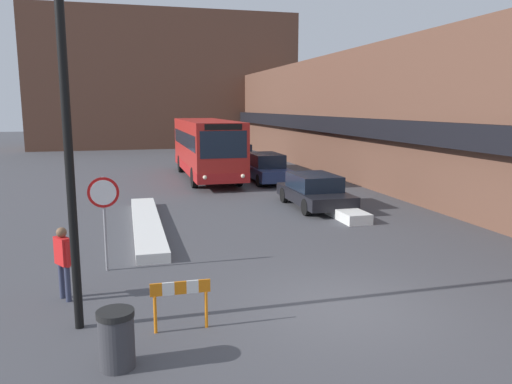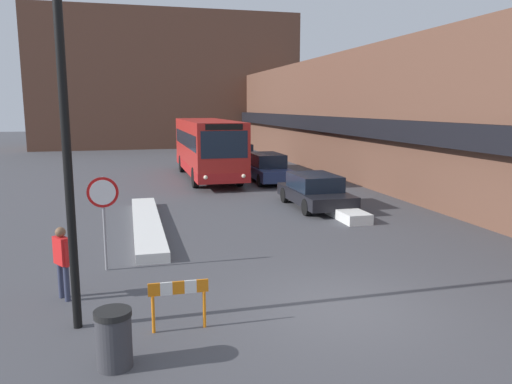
{
  "view_description": "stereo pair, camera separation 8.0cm",
  "coord_description": "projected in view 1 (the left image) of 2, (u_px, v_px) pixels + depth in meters",
  "views": [
    {
      "loc": [
        -4.19,
        -8.92,
        4.09
      ],
      "look_at": [
        -0.09,
        6.72,
        1.3
      ],
      "focal_mm": 35.0,
      "sensor_mm": 36.0,
      "label": 1
    },
    {
      "loc": [
        -4.11,
        -8.94,
        4.09
      ],
      "look_at": [
        -0.09,
        6.72,
        1.3
      ],
      "focal_mm": 35.0,
      "sensor_mm": 36.0,
      "label": 2
    }
  ],
  "objects": [
    {
      "name": "building_backdrop_far",
      "position": [
        165.0,
        81.0,
        51.02
      ],
      "size": [
        26.0,
        8.0,
        13.21
      ],
      "color": "brown",
      "rests_on": "ground_plane"
    },
    {
      "name": "building_row_right",
      "position": [
        332.0,
        114.0,
        35.01
      ],
      "size": [
        5.5,
        60.0,
        7.08
      ],
      "color": "brown",
      "rests_on": "ground_plane"
    },
    {
      "name": "snow_bank_left",
      "position": [
        147.0,
        224.0,
        16.93
      ],
      "size": [
        0.9,
        8.24,
        0.29
      ],
      "color": "silver",
      "rests_on": "ground_plane"
    },
    {
      "name": "construction_barricade",
      "position": [
        181.0,
        296.0,
        9.12
      ],
      "size": [
        1.1,
        0.06,
        0.94
      ],
      "color": "orange",
      "rests_on": "ground_plane"
    },
    {
      "name": "parked_car_middle",
      "position": [
        266.0,
        168.0,
        27.25
      ],
      "size": [
        1.8,
        4.89,
        1.55
      ],
      "color": "navy",
      "rests_on": "ground_plane"
    },
    {
      "name": "city_bus",
      "position": [
        206.0,
        147.0,
        28.32
      ],
      "size": [
        2.58,
        10.37,
        3.32
      ],
      "color": "red",
      "rests_on": "ground_plane"
    },
    {
      "name": "stop_sign",
      "position": [
        104.0,
        203.0,
        12.28
      ],
      "size": [
        0.76,
        0.08,
        2.38
      ],
      "color": "gray",
      "rests_on": "ground_plane"
    },
    {
      "name": "street_lamp",
      "position": [
        81.0,
        91.0,
        8.66
      ],
      "size": [
        1.46,
        0.36,
        7.1
      ],
      "color": "black",
      "rests_on": "ground_plane"
    },
    {
      "name": "parked_car_back",
      "position": [
        236.0,
        155.0,
        34.44
      ],
      "size": [
        1.94,
        4.75,
        1.55
      ],
      "color": "silver",
      "rests_on": "ground_plane"
    },
    {
      "name": "parked_car_front",
      "position": [
        314.0,
        191.0,
        20.33
      ],
      "size": [
        1.93,
        4.4,
        1.36
      ],
      "color": "black",
      "rests_on": "ground_plane"
    },
    {
      "name": "pedestrian",
      "position": [
        63.0,
        257.0,
        10.52
      ],
      "size": [
        0.39,
        0.47,
        1.59
      ],
      "rotation": [
        0.0,
        0.0,
        -1.02
      ],
      "color": "#333851",
      "rests_on": "ground_plane"
    },
    {
      "name": "ground_plane",
      "position": [
        343.0,
        308.0,
        10.24
      ],
      "size": [
        160.0,
        160.0,
        0.0
      ],
      "primitive_type": "plane",
      "color": "#47474C"
    },
    {
      "name": "snow_bank_right",
      "position": [
        329.0,
        205.0,
        19.92
      ],
      "size": [
        0.9,
        5.69,
        0.37
      ],
      "color": "silver",
      "rests_on": "ground_plane"
    },
    {
      "name": "trash_bin",
      "position": [
        116.0,
        339.0,
        7.83
      ],
      "size": [
        0.59,
        0.59,
        0.95
      ],
      "color": "#38383D",
      "rests_on": "ground_plane"
    }
  ]
}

